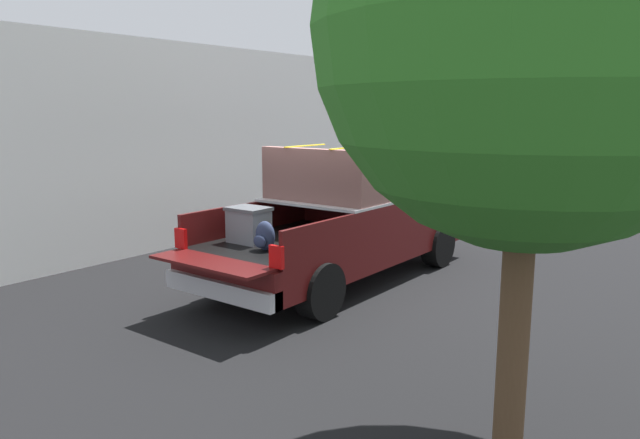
{
  "coord_description": "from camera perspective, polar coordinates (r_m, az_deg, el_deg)",
  "views": [
    {
      "loc": [
        -7.88,
        -5.55,
        2.77
      ],
      "look_at": [
        -0.6,
        0.0,
        1.1
      ],
      "focal_mm": 33.61,
      "sensor_mm": 36.0,
      "label": 1
    }
  ],
  "objects": [
    {
      "name": "ground_plane",
      "position": [
        10.03,
        2.09,
        -5.7
      ],
      "size": [
        40.0,
        40.0,
        0.0
      ],
      "primitive_type": "plane",
      "color": "black"
    },
    {
      "name": "pickup_truck",
      "position": [
        10.11,
        3.3,
        -0.05
      ],
      "size": [
        6.05,
        2.06,
        2.23
      ],
      "color": "#470F0F",
      "rests_on": "ground_plane"
    },
    {
      "name": "building_facade",
      "position": [
        12.76,
        -13.2,
        6.88
      ],
      "size": [
        11.98,
        0.36,
        4.12
      ],
      "primitive_type": "cube",
      "color": "white",
      "rests_on": "ground_plane"
    },
    {
      "name": "tree_background",
      "position": [
        4.71,
        19.58,
        16.6
      ],
      "size": [
        3.19,
        3.19,
        4.94
      ],
      "color": "brown",
      "rests_on": "ground_plane"
    }
  ]
}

